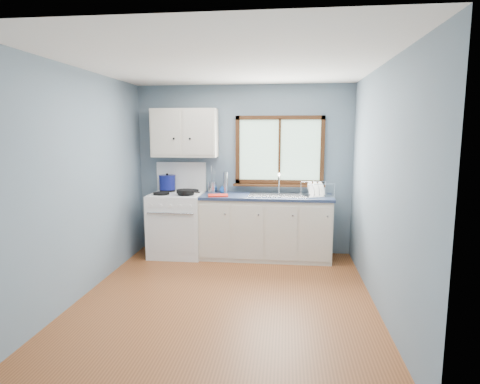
# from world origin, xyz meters

# --- Properties ---
(floor) EXTENTS (3.20, 3.60, 0.02)m
(floor) POSITION_xyz_m (0.00, 0.00, -0.01)
(floor) COLOR brown
(floor) RESTS_ON ground
(ceiling) EXTENTS (3.20, 3.60, 0.02)m
(ceiling) POSITION_xyz_m (0.00, 0.00, 2.51)
(ceiling) COLOR white
(ceiling) RESTS_ON wall_back
(wall_back) EXTENTS (3.20, 0.02, 2.50)m
(wall_back) POSITION_xyz_m (0.00, 1.81, 1.25)
(wall_back) COLOR slate
(wall_back) RESTS_ON ground
(wall_front) EXTENTS (3.20, 0.02, 2.50)m
(wall_front) POSITION_xyz_m (0.00, -1.81, 1.25)
(wall_front) COLOR slate
(wall_front) RESTS_ON ground
(wall_left) EXTENTS (0.02, 3.60, 2.50)m
(wall_left) POSITION_xyz_m (-1.61, 0.00, 1.25)
(wall_left) COLOR slate
(wall_left) RESTS_ON ground
(wall_right) EXTENTS (0.02, 3.60, 2.50)m
(wall_right) POSITION_xyz_m (1.61, 0.00, 1.25)
(wall_right) COLOR slate
(wall_right) RESTS_ON ground
(gas_range) EXTENTS (0.76, 0.69, 1.36)m
(gas_range) POSITION_xyz_m (-0.95, 1.47, 0.49)
(gas_range) COLOR white
(gas_range) RESTS_ON floor
(base_cabinets) EXTENTS (1.85, 0.60, 0.88)m
(base_cabinets) POSITION_xyz_m (0.36, 1.49, 0.41)
(base_cabinets) COLOR beige
(base_cabinets) RESTS_ON floor
(countertop) EXTENTS (1.89, 0.64, 0.04)m
(countertop) POSITION_xyz_m (0.36, 1.49, 0.90)
(countertop) COLOR #1C2841
(countertop) RESTS_ON base_cabinets
(sink) EXTENTS (0.84, 0.46, 0.44)m
(sink) POSITION_xyz_m (0.54, 1.49, 0.86)
(sink) COLOR silver
(sink) RESTS_ON countertop
(window) EXTENTS (1.36, 0.10, 1.03)m
(window) POSITION_xyz_m (0.54, 1.77, 1.48)
(window) COLOR #9EC6A8
(window) RESTS_ON wall_back
(upper_cabinets) EXTENTS (0.95, 0.35, 0.70)m
(upper_cabinets) POSITION_xyz_m (-0.85, 1.63, 1.80)
(upper_cabinets) COLOR beige
(upper_cabinets) RESTS_ON wall_back
(skillet) EXTENTS (0.39, 0.31, 0.05)m
(skillet) POSITION_xyz_m (-0.78, 1.30, 0.98)
(skillet) COLOR black
(skillet) RESTS_ON gas_range
(stockpot) EXTENTS (0.32, 0.32, 0.24)m
(stockpot) POSITION_xyz_m (-1.13, 1.62, 1.07)
(stockpot) COLOR navy
(stockpot) RESTS_ON gas_range
(utensil_crock) EXTENTS (0.15, 0.15, 0.40)m
(utensil_crock) POSITION_xyz_m (-0.45, 1.66, 1.00)
(utensil_crock) COLOR silver
(utensil_crock) RESTS_ON countertop
(thermos) EXTENTS (0.09, 0.09, 0.31)m
(thermos) POSITION_xyz_m (-0.25, 1.65, 1.07)
(thermos) COLOR silver
(thermos) RESTS_ON countertop
(soap_bottle) EXTENTS (0.11, 0.11, 0.24)m
(soap_bottle) POSITION_xyz_m (-0.29, 1.62, 1.04)
(soap_bottle) COLOR #1951B1
(soap_bottle) RESTS_ON countertop
(dish_towel) EXTENTS (0.31, 0.26, 0.02)m
(dish_towel) POSITION_xyz_m (-0.31, 1.33, 0.93)
(dish_towel) COLOR red
(dish_towel) RESTS_ON countertop
(dish_rack) EXTENTS (0.48, 0.42, 0.21)m
(dish_rack) POSITION_xyz_m (1.07, 1.47, 0.97)
(dish_rack) COLOR silver
(dish_rack) RESTS_ON countertop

